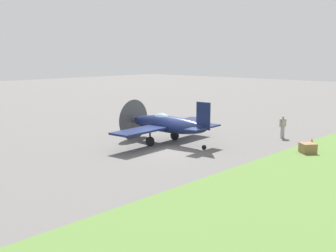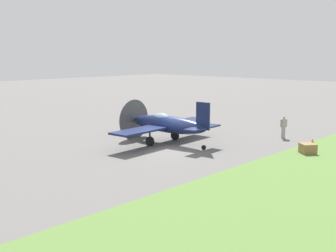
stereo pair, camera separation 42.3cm
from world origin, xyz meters
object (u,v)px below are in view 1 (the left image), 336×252
at_px(airplane_lead, 166,124).
at_px(supply_crate, 308,148).
at_px(runway_marker_cone, 312,141).
at_px(ground_crew_chief, 283,126).

distance_m(airplane_lead, supply_crate, 9.78).
bearing_deg(runway_marker_cone, airplane_lead, 130.74).
bearing_deg(ground_crew_chief, supply_crate, -111.53).
distance_m(ground_crew_chief, runway_marker_cone, 2.84).
height_order(ground_crew_chief, runway_marker_cone, ground_crew_chief).
bearing_deg(airplane_lead, supply_crate, -69.33).
xyz_separation_m(airplane_lead, ground_crew_chief, (7.50, -5.22, -0.49)).
height_order(airplane_lead, runway_marker_cone, airplane_lead).
height_order(airplane_lead, ground_crew_chief, airplane_lead).
relative_size(airplane_lead, supply_crate, 10.49).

